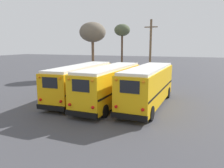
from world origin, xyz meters
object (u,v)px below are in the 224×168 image
object	(u,v)px
bare_tree_0	(93,33)
bare_tree_1	(122,31)
school_bus_1	(110,84)
school_bus_2	(148,85)
school_bus_0	(82,81)
utility_pole	(150,50)

from	to	relation	value
bare_tree_0	bare_tree_1	world-z (taller)	bare_tree_0
school_bus_1	bare_tree_0	world-z (taller)	bare_tree_0
school_bus_2	bare_tree_1	distance (m)	18.98
school_bus_0	school_bus_1	xyz separation A→B (m)	(3.22, -0.87, 0.04)
school_bus_0	school_bus_2	distance (m)	6.45
utility_pole	bare_tree_1	distance (m)	7.08
school_bus_2	utility_pole	distance (m)	13.28
utility_pole	bare_tree_1	size ratio (longest dim) A/B	1.02
school_bus_1	utility_pole	world-z (taller)	utility_pole
school_bus_0	school_bus_1	bearing A→B (deg)	-15.16
utility_pole	school_bus_1	bearing A→B (deg)	-94.20
school_bus_2	bare_tree_0	distance (m)	18.45
school_bus_2	bare_tree_0	xyz separation A→B (m)	(-11.41, 13.55, 5.15)
bare_tree_1	school_bus_0	bearing A→B (deg)	-86.00
school_bus_0	school_bus_2	size ratio (longest dim) A/B	1.06
school_bus_1	utility_pole	bearing A→B (deg)	85.80
school_bus_0	utility_pole	bearing A→B (deg)	71.36
school_bus_2	school_bus_1	bearing A→B (deg)	-171.40
school_bus_1	school_bus_2	world-z (taller)	school_bus_2
school_bus_1	bare_tree_1	xyz separation A→B (m)	(-4.35, 17.03, 5.45)
utility_pole	bare_tree_0	xyz separation A→B (m)	(-9.17, 0.72, 2.55)
school_bus_0	bare_tree_0	size ratio (longest dim) A/B	1.24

